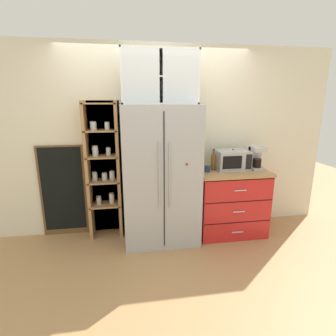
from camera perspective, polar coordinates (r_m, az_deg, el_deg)
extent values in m
plane|color=tan|center=(3.70, -1.56, -14.96)|extent=(10.71, 10.71, 0.00)
cube|color=silver|center=(3.66, -2.53, 5.92)|extent=(5.01, 0.10, 2.55)
cube|color=#ADAFB5|center=(3.36, -1.68, -1.54)|extent=(0.95, 0.68, 1.78)
cube|color=black|center=(3.04, -0.83, -3.30)|extent=(0.01, 0.01, 1.64)
cylinder|color=#ADAFB5|center=(2.99, -1.95, -1.79)|extent=(0.02, 0.02, 0.80)
cylinder|color=#ADAFB5|center=(3.01, 0.32, -1.69)|extent=(0.02, 0.02, 0.80)
cube|color=#A8161C|center=(3.03, 4.16, 0.81)|extent=(0.02, 0.01, 0.02)
cube|color=brown|center=(3.69, -13.80, -0.12)|extent=(0.48, 0.04, 1.83)
cube|color=tan|center=(3.57, -17.16, -0.87)|extent=(0.04, 0.27, 1.83)
cube|color=tan|center=(3.53, -10.79, -0.62)|extent=(0.04, 0.27, 1.83)
cube|color=tan|center=(3.69, -13.55, -7.77)|extent=(0.42, 0.27, 0.02)
cylinder|color=silver|center=(3.69, -14.95, -6.87)|extent=(0.07, 0.07, 0.10)
cylinder|color=#382316|center=(3.69, -14.94, -7.10)|extent=(0.06, 0.06, 0.07)
cylinder|color=#B2B2B7|center=(3.67, -15.01, -6.03)|extent=(0.06, 0.06, 0.01)
cylinder|color=silver|center=(3.67, -12.26, -6.55)|extent=(0.07, 0.07, 0.14)
cylinder|color=#CCB78C|center=(3.67, -12.24, -6.85)|extent=(0.06, 0.06, 0.09)
cylinder|color=#B2B2B7|center=(3.64, -12.32, -5.47)|extent=(0.06, 0.06, 0.01)
cube|color=tan|center=(3.58, -13.86, -2.78)|extent=(0.42, 0.27, 0.02)
cylinder|color=silver|center=(3.59, -15.78, -1.83)|extent=(0.07, 0.07, 0.11)
cylinder|color=beige|center=(3.59, -15.76, -2.08)|extent=(0.06, 0.06, 0.07)
cylinder|color=#B2B2B7|center=(3.57, -15.84, -0.90)|extent=(0.06, 0.06, 0.01)
cylinder|color=silver|center=(3.57, -13.76, -1.90)|extent=(0.07, 0.07, 0.09)
cylinder|color=white|center=(3.57, -13.75, -2.12)|extent=(0.06, 0.06, 0.06)
cylinder|color=#B2B2B7|center=(3.55, -13.81, -1.08)|extent=(0.07, 0.07, 0.01)
cylinder|color=silver|center=(3.57, -12.21, -1.63)|extent=(0.07, 0.07, 0.11)
cylinder|color=#E0C67F|center=(3.58, -12.19, -1.89)|extent=(0.06, 0.06, 0.08)
cylinder|color=#B2B2B7|center=(3.56, -12.26, -0.67)|extent=(0.07, 0.07, 0.01)
cube|color=tan|center=(3.50, -14.19, 2.48)|extent=(0.42, 0.27, 0.02)
cylinder|color=silver|center=(3.48, -15.68, 3.54)|extent=(0.08, 0.08, 0.13)
cylinder|color=white|center=(3.48, -15.66, 3.23)|extent=(0.07, 0.07, 0.09)
cylinder|color=#B2B2B7|center=(3.47, -15.76, 4.67)|extent=(0.07, 0.07, 0.01)
cylinder|color=silver|center=(3.48, -12.93, 3.46)|extent=(0.06, 0.06, 0.10)
cylinder|color=#B77A38|center=(3.48, -12.92, 3.23)|extent=(0.05, 0.05, 0.07)
cylinder|color=#B2B2B7|center=(3.47, -12.98, 4.35)|extent=(0.06, 0.06, 0.01)
cube|color=tan|center=(3.45, -14.53, 7.94)|extent=(0.42, 0.27, 0.02)
cylinder|color=silver|center=(3.44, -16.07, 8.80)|extent=(0.08, 0.08, 0.10)
cylinder|color=#2D2D2D|center=(3.44, -16.06, 8.56)|extent=(0.07, 0.07, 0.07)
cylinder|color=#B2B2B7|center=(3.43, -16.14, 9.72)|extent=(0.08, 0.08, 0.01)
cylinder|color=silver|center=(3.42, -13.22, 8.89)|extent=(0.06, 0.06, 0.09)
cylinder|color=brown|center=(3.42, -13.21, 8.66)|extent=(0.05, 0.05, 0.06)
cylinder|color=#B2B2B7|center=(3.41, -13.27, 9.74)|extent=(0.06, 0.06, 0.01)
cube|color=tan|center=(3.43, -14.89, 13.52)|extent=(0.42, 0.27, 0.02)
cube|color=red|center=(3.78, 13.30, -7.36)|extent=(0.93, 0.62, 0.87)
cube|color=tan|center=(3.64, 13.71, -0.68)|extent=(0.96, 0.65, 0.04)
cube|color=black|center=(3.58, 15.08, -11.49)|extent=(0.91, 0.00, 0.01)
cube|color=silver|center=(3.64, 14.99, -13.45)|extent=(0.16, 0.01, 0.01)
cube|color=black|center=(3.47, 15.39, -7.16)|extent=(0.91, 0.00, 0.01)
cube|color=silver|center=(3.51, 15.30, -9.24)|extent=(0.16, 0.01, 0.01)
cube|color=black|center=(3.38, 15.71, -2.56)|extent=(0.91, 0.00, 0.01)
cube|color=silver|center=(3.41, 15.62, -4.76)|extent=(0.16, 0.01, 0.01)
cube|color=#ADAFB5|center=(3.66, 13.83, 1.80)|extent=(0.44, 0.32, 0.26)
cube|color=black|center=(3.49, 13.95, 1.19)|extent=(0.26, 0.01, 0.17)
cube|color=black|center=(3.59, 17.34, 1.30)|extent=(0.08, 0.01, 0.20)
cube|color=#B7B7BC|center=(3.77, 18.80, -0.01)|extent=(0.17, 0.20, 0.03)
cube|color=#B7B7BC|center=(3.80, 18.48, 2.22)|extent=(0.17, 0.06, 0.30)
cube|color=#B7B7BC|center=(3.71, 19.13, 3.95)|extent=(0.17, 0.20, 0.06)
cylinder|color=black|center=(3.74, 18.96, 1.07)|extent=(0.11, 0.11, 0.12)
cylinder|color=navy|center=(3.46, 8.62, -0.17)|extent=(0.07, 0.07, 0.08)
torus|color=navy|center=(3.48, 9.36, -0.07)|extent=(0.05, 0.01, 0.05)
cylinder|color=#2D2D33|center=(3.67, 13.49, 0.49)|extent=(0.08, 0.08, 0.09)
torus|color=#2D2D33|center=(3.69, 14.23, 0.59)|extent=(0.05, 0.01, 0.05)
cylinder|color=silver|center=(3.60, 13.94, 1.18)|extent=(0.06, 0.06, 0.21)
cone|color=silver|center=(3.58, 14.05, 2.90)|extent=(0.06, 0.06, 0.04)
cylinder|color=silver|center=(3.57, 14.08, 3.37)|extent=(0.02, 0.02, 0.07)
cylinder|color=black|center=(3.56, 14.11, 4.00)|extent=(0.02, 0.02, 0.01)
cylinder|color=brown|center=(3.55, 9.91, 1.19)|extent=(0.07, 0.07, 0.21)
cone|color=brown|center=(3.53, 9.98, 2.91)|extent=(0.07, 0.07, 0.04)
cylinder|color=brown|center=(3.52, 10.01, 3.39)|extent=(0.03, 0.03, 0.07)
cylinder|color=black|center=(3.52, 10.03, 4.03)|extent=(0.03, 0.03, 0.01)
cube|color=silver|center=(3.42, -2.23, 19.08)|extent=(0.92, 0.02, 0.62)
cube|color=silver|center=(3.31, -1.94, 24.51)|extent=(0.92, 0.32, 0.02)
cube|color=silver|center=(3.26, -1.85, 14.00)|extent=(0.92, 0.32, 0.02)
cube|color=silver|center=(3.24, -10.23, 19.13)|extent=(0.02, 0.32, 0.62)
cube|color=silver|center=(3.35, 6.16, 19.10)|extent=(0.02, 0.32, 0.62)
cube|color=silver|center=(3.27, -1.89, 19.30)|extent=(0.89, 0.30, 0.02)
cube|color=silver|center=(3.09, -5.97, 19.51)|extent=(0.42, 0.01, 0.58)
cube|color=silver|center=(3.15, 2.86, 19.46)|extent=(0.42, 0.01, 0.58)
cylinder|color=silver|center=(3.23, -7.67, 14.09)|extent=(0.05, 0.05, 0.00)
cylinder|color=silver|center=(3.23, -7.69, 14.67)|extent=(0.01, 0.01, 0.07)
cone|color=silver|center=(3.23, -7.73, 15.74)|extent=(0.06, 0.06, 0.05)
cylinder|color=silver|center=(3.31, 3.83, 14.19)|extent=(0.05, 0.05, 0.00)
cylinder|color=silver|center=(3.31, 3.84, 14.76)|extent=(0.01, 0.01, 0.07)
cone|color=silver|center=(3.31, 3.86, 15.79)|extent=(0.06, 0.06, 0.05)
cylinder|color=white|center=(3.25, -7.02, 19.95)|extent=(0.06, 0.06, 0.07)
cylinder|color=white|center=(3.32, 3.11, 19.91)|extent=(0.06, 0.06, 0.07)
cube|color=brown|center=(3.82, -21.97, -4.73)|extent=(0.60, 0.04, 1.26)
cube|color=black|center=(3.80, -22.08, -4.40)|extent=(0.54, 0.01, 1.16)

